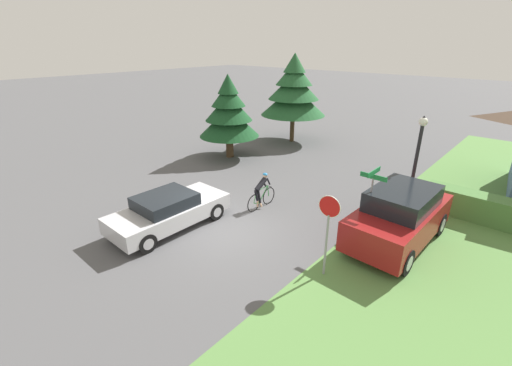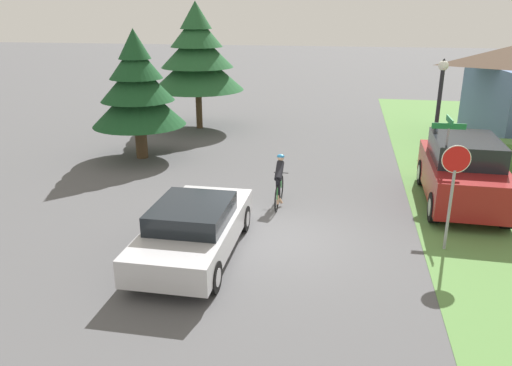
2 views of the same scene
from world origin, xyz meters
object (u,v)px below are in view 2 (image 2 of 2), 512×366
(stop_sign, at_px, (454,178))
(street_name_sign, at_px, (446,148))
(cyclist, at_px, (279,182))
(conifer_tall_far, at_px, (197,56))
(sedan_left_lane, at_px, (194,229))
(parked_suv_right, at_px, (463,172))
(conifer_tall_near, at_px, (137,89))
(street_lamp, at_px, (439,103))

(stop_sign, distance_m, street_name_sign, 2.36)
(cyclist, xyz_separation_m, conifer_tall_far, (-5.24, 9.43, 2.72))
(cyclist, bearing_deg, street_name_sign, -87.96)
(conifer_tall_far, bearing_deg, sedan_left_lane, -74.07)
(parked_suv_right, bearing_deg, conifer_tall_near, 77.01)
(cyclist, relative_size, stop_sign, 0.67)
(parked_suv_right, xyz_separation_m, conifer_tall_far, (-10.57, 8.35, 2.44))
(sedan_left_lane, distance_m, conifer_tall_near, 9.04)
(cyclist, distance_m, conifer_tall_near, 7.50)
(sedan_left_lane, xyz_separation_m, parked_suv_right, (6.86, 4.64, 0.31))
(cyclist, distance_m, parked_suv_right, 5.44)
(sedan_left_lane, distance_m, street_name_sign, 7.28)
(cyclist, distance_m, conifer_tall_far, 11.12)
(sedan_left_lane, height_order, cyclist, cyclist)
(sedan_left_lane, bearing_deg, conifer_tall_near, 30.67)
(street_lamp, xyz_separation_m, conifer_tall_far, (-10.09, 5.89, 0.84))
(conifer_tall_far, bearing_deg, street_name_sign, -43.29)
(cyclist, xyz_separation_m, parked_suv_right, (5.33, 1.08, 0.28))
(sedan_left_lane, bearing_deg, conifer_tall_far, 16.13)
(parked_suv_right, height_order, street_lamp, street_lamp)
(cyclist, relative_size, conifer_tall_far, 0.30)
(stop_sign, height_order, conifer_tall_far, conifer_tall_far)
(cyclist, height_order, stop_sign, stop_sign)
(cyclist, bearing_deg, stop_sign, -116.48)
(stop_sign, relative_size, street_name_sign, 0.94)
(street_lamp, xyz_separation_m, street_name_sign, (-0.26, -3.37, -0.67))
(street_name_sign, height_order, conifer_tall_near, conifer_tall_near)
(conifer_tall_near, bearing_deg, cyclist, -33.91)
(conifer_tall_near, bearing_deg, street_name_sign, -20.06)
(street_name_sign, relative_size, conifer_tall_near, 0.57)
(sedan_left_lane, xyz_separation_m, conifer_tall_near, (-4.47, 7.60, 2.01))
(cyclist, xyz_separation_m, stop_sign, (4.38, -2.18, 1.11))
(street_name_sign, distance_m, conifer_tall_far, 13.59)
(sedan_left_lane, height_order, parked_suv_right, parked_suv_right)
(parked_suv_right, bearing_deg, sedan_left_lane, 125.73)
(street_name_sign, distance_m, conifer_tall_near, 11.31)
(stop_sign, distance_m, conifer_tall_far, 15.16)
(sedan_left_lane, xyz_separation_m, conifer_tall_far, (-3.71, 12.99, 2.75))
(sedan_left_lane, bearing_deg, stop_sign, -76.64)
(street_lamp, height_order, conifer_tall_near, conifer_tall_near)
(sedan_left_lane, bearing_deg, street_name_sign, -58.47)
(conifer_tall_near, xyz_separation_m, conifer_tall_far, (0.76, 5.39, 0.75))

